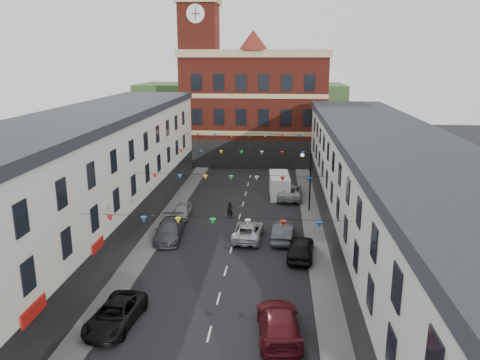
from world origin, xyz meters
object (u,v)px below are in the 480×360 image
(car_left_e, at_px, (182,211))
(pedestrian, at_px, (230,210))
(street_lamp, at_px, (308,174))
(car_left_d, at_px, (169,230))
(car_right_c, at_px, (279,323))
(car_right_f, at_px, (290,191))
(car_left_c, at_px, (115,314))
(car_right_e, at_px, (283,231))
(moving_car, at_px, (248,231))
(car_right_d, at_px, (301,248))
(white_van, at_px, (279,185))

(car_left_e, relative_size, pedestrian, 2.44)
(street_lamp, bearing_deg, car_left_d, -145.73)
(car_left_d, bearing_deg, car_right_c, -60.16)
(car_right_f, height_order, pedestrian, pedestrian)
(car_left_c, bearing_deg, car_right_e, 60.61)
(car_right_f, distance_m, moving_car, 12.77)
(car_right_f, relative_size, moving_car, 1.11)
(car_left_d, bearing_deg, car_right_d, -19.58)
(car_right_e, height_order, white_van, white_van)
(car_left_d, relative_size, car_right_e, 1.12)
(car_right_d, relative_size, car_right_e, 1.01)
(street_lamp, xyz_separation_m, car_right_c, (-2.69, -21.91, -3.08))
(car_left_c, distance_m, car_left_e, 18.67)
(car_right_d, bearing_deg, car_right_c, 86.79)
(white_van, bearing_deg, car_left_d, -127.30)
(car_left_c, height_order, pedestrian, pedestrian)
(car_left_c, relative_size, car_right_d, 1.04)
(car_left_e, distance_m, car_right_d, 13.77)
(car_left_d, height_order, car_right_d, car_right_d)
(street_lamp, xyz_separation_m, car_left_c, (-12.05, -21.56, -3.21))
(car_right_e, relative_size, car_right_f, 0.85)
(car_left_c, distance_m, car_right_e, 16.91)
(car_right_c, bearing_deg, pedestrian, -81.24)
(car_left_c, xyz_separation_m, car_right_d, (11.00, 10.38, 0.12))
(street_lamp, height_order, car_left_d, street_lamp)
(car_left_e, height_order, moving_car, moving_car)
(car_left_c, height_order, car_left_e, car_left_c)
(car_right_d, xyz_separation_m, white_van, (-1.70, 16.71, 0.38))
(street_lamp, relative_size, car_right_e, 1.26)
(car_right_d, height_order, car_right_f, car_right_d)
(car_left_c, relative_size, pedestrian, 3.07)
(car_right_d, distance_m, car_right_f, 15.77)
(car_right_f, relative_size, white_van, 1.04)
(car_left_d, relative_size, car_right_c, 0.95)
(street_lamp, xyz_separation_m, car_left_d, (-12.05, -8.21, -3.13))
(car_right_c, bearing_deg, street_lamp, -102.02)
(car_right_d, height_order, pedestrian, car_right_d)
(car_right_d, bearing_deg, car_left_d, -9.59)
(street_lamp, height_order, car_right_c, street_lamp)
(car_right_e, height_order, pedestrian, pedestrian)
(car_left_e, xyz_separation_m, car_right_c, (9.36, -19.02, 0.14))
(car_left_c, xyz_separation_m, car_right_f, (10.44, 26.14, 0.09))
(car_left_d, height_order, moving_car, car_left_d)
(street_lamp, xyz_separation_m, car_right_e, (-2.37, -7.70, -3.12))
(street_lamp, distance_m, car_left_c, 24.90)
(car_right_f, bearing_deg, car_left_d, 52.73)
(car_left_e, relative_size, car_right_c, 0.71)
(car_right_f, xyz_separation_m, white_van, (-1.14, 0.95, 0.42))
(white_van, relative_size, pedestrian, 3.33)
(car_right_d, height_order, car_right_e, car_right_d)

